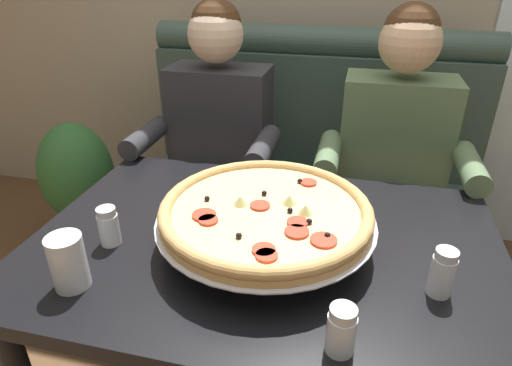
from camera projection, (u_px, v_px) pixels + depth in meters
booth_bench at (304, 197)px, 2.05m from camera, size 1.54×0.78×1.13m
dining_table at (264, 270)px, 1.17m from camera, size 1.20×0.82×0.75m
diner_left at (213, 151)px, 1.75m from camera, size 0.54×0.64×1.27m
diner_right at (392, 168)px, 1.60m from camera, size 0.54×0.64×1.27m
pizza at (266, 212)px, 1.07m from camera, size 0.54×0.54×0.13m
shaker_oregano at (109, 229)px, 1.10m from camera, size 0.05×0.05×0.10m
shaker_parmesan at (341, 333)px, 0.79m from camera, size 0.05×0.05×0.10m
shaker_pepper_flakes at (442, 275)px, 0.93m from camera, size 0.05×0.05×0.11m
drinking_glass at (69, 265)px, 0.95m from camera, size 0.08×0.08×0.13m
potted_plant at (79, 183)px, 2.20m from camera, size 0.36×0.36×0.70m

